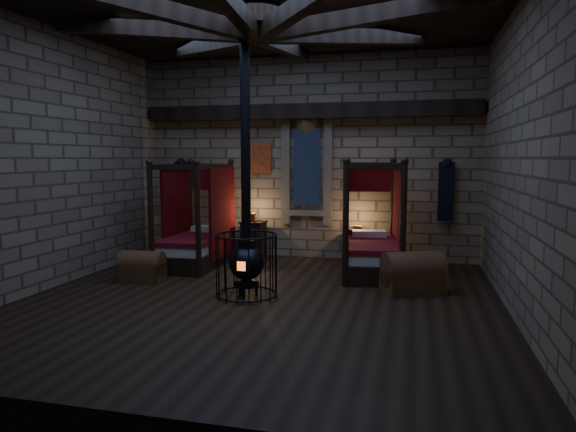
% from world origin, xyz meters
% --- Properties ---
extents(room, '(7.02, 7.02, 4.29)m').
position_xyz_m(room, '(-0.00, 0.09, 3.74)').
color(room, black).
rests_on(room, ground).
extents(bed_left, '(1.04, 1.92, 1.99)m').
position_xyz_m(bed_left, '(-1.94, 2.15, 0.49)').
color(bed_left, black).
rests_on(bed_left, ground).
extents(bed_right, '(1.26, 2.04, 2.02)m').
position_xyz_m(bed_right, '(1.45, 2.19, 0.50)').
color(bed_right, black).
rests_on(bed_right, ground).
extents(trunk_left, '(0.77, 0.53, 0.53)m').
position_xyz_m(trunk_left, '(-2.31, 0.69, 0.24)').
color(trunk_left, '#57351B').
rests_on(trunk_left, ground).
extents(trunk_right, '(1.05, 0.89, 0.66)m').
position_xyz_m(trunk_right, '(2.21, 1.00, 0.29)').
color(trunk_right, '#57351B').
rests_on(trunk_right, ground).
extents(nightstand_left, '(0.51, 0.49, 0.96)m').
position_xyz_m(nightstand_left, '(-1.06, 3.08, 0.40)').
color(nightstand_left, black).
rests_on(nightstand_left, ground).
extents(nightstand_right, '(0.45, 0.43, 0.75)m').
position_xyz_m(nightstand_right, '(1.11, 3.12, 0.35)').
color(nightstand_right, black).
rests_on(nightstand_right, ground).
extents(stove, '(0.94, 0.94, 4.05)m').
position_xyz_m(stove, '(-0.25, 0.17, 0.60)').
color(stove, black).
rests_on(stove, ground).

